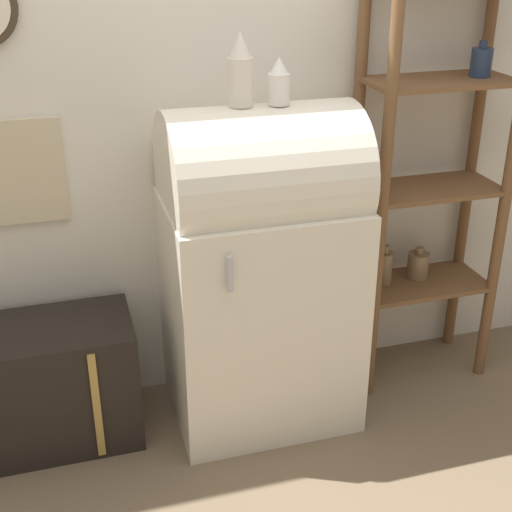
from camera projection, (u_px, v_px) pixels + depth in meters
ground_plane at (278, 442)px, 2.98m from camera, size 12.00×12.00×0.00m
wall_back at (237, 91)px, 2.90m from camera, size 7.00×0.09×2.70m
refrigerator at (261, 267)px, 2.91m from camera, size 0.76×0.62×1.36m
suitcase_trunk at (38, 386)px, 2.90m from camera, size 0.79×0.41×0.53m
shelf_unit at (431, 168)px, 3.07m from camera, size 0.63×0.34×1.86m
vase_left at (240, 72)px, 2.56m from camera, size 0.09×0.09×0.27m
vase_center at (279, 83)px, 2.59m from camera, size 0.08×0.08×0.17m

